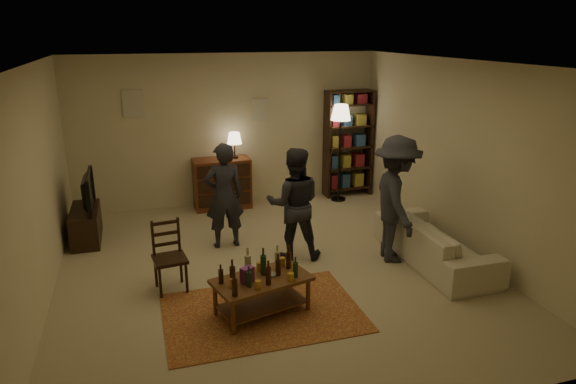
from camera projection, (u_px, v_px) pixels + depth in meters
name	position (u px, v px, depth m)	size (l,w,h in m)	color
floor	(273.00, 269.00, 6.89)	(6.00, 6.00, 0.00)	#C6B793
room_shell	(191.00, 106.00, 8.88)	(6.00, 6.00, 6.00)	beige
rug	(262.00, 312.00, 5.84)	(2.20, 1.50, 0.01)	maroon
coffee_table	(261.00, 282.00, 5.72)	(1.18, 0.83, 0.77)	brown
dining_chair	(169.00, 254.00, 6.26)	(0.43, 0.43, 0.90)	black
tv_stand	(85.00, 216.00, 7.74)	(0.40, 1.00, 1.06)	black
dresser	(222.00, 182.00, 9.17)	(1.00, 0.50, 1.36)	brown
bookshelf	(348.00, 142.00, 9.74)	(0.90, 0.34, 2.02)	black
floor_lamp	(341.00, 119.00, 9.26)	(0.36, 0.36, 1.80)	black
sofa	(435.00, 241.00, 7.04)	(2.08, 0.81, 0.61)	beige
person_left	(224.00, 196.00, 7.42)	(0.57, 0.37, 1.56)	#222229
person_right	(294.00, 204.00, 7.06)	(0.77, 0.60, 1.58)	#24242B
person_by_sofa	(396.00, 200.00, 6.96)	(1.13, 0.65, 1.75)	#2A2A32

